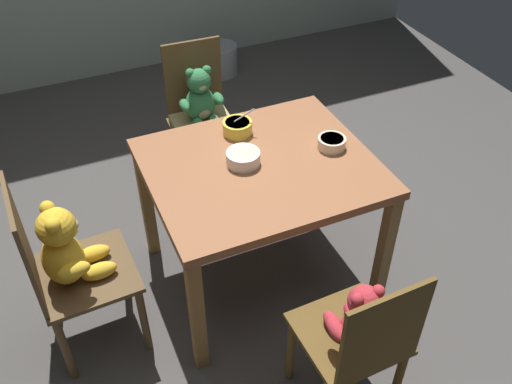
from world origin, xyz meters
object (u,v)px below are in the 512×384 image
at_px(teddy_chair_near_left, 67,258).
at_px(teddy_chair_far_center, 202,113).
at_px(teddy_chair_near_front, 359,331).
at_px(porridge_bowl_cream_near_right, 332,142).
at_px(porridge_bowl_yellow_far_center, 238,127).
at_px(dining_table, 260,180).
at_px(metal_pail, 221,59).
at_px(porridge_bowl_white_center, 243,158).

xyz_separation_m(teddy_chair_near_left, teddy_chair_far_center, (0.91, 0.87, -0.03)).
height_order(teddy_chair_near_front, porridge_bowl_cream_near_right, teddy_chair_near_front).
bearing_deg(porridge_bowl_yellow_far_center, teddy_chair_near_front, -88.33).
relative_size(dining_table, teddy_chair_near_left, 1.10).
distance_m(teddy_chair_near_front, teddy_chair_far_center, 1.65).
bearing_deg(teddy_chair_near_left, metal_pail, 53.09).
bearing_deg(porridge_bowl_yellow_far_center, porridge_bowl_cream_near_right, -38.97).
relative_size(porridge_bowl_white_center, metal_pail, 0.56).
relative_size(porridge_bowl_yellow_far_center, metal_pail, 0.55).
height_order(teddy_chair_far_center, porridge_bowl_yellow_far_center, teddy_chair_far_center).
height_order(teddy_chair_near_left, metal_pail, teddy_chair_near_left).
bearing_deg(porridge_bowl_cream_near_right, metal_pail, 83.36).
bearing_deg(teddy_chair_near_left, porridge_bowl_white_center, 3.48).
bearing_deg(porridge_bowl_cream_near_right, teddy_chair_near_front, -111.64).
height_order(teddy_chair_near_front, teddy_chair_far_center, teddy_chair_far_center).
xyz_separation_m(dining_table, metal_pail, (0.61, 2.15, -0.52)).
bearing_deg(dining_table, porridge_bowl_white_center, 152.40).
distance_m(teddy_chair_far_center, porridge_bowl_yellow_far_center, 0.60).
relative_size(dining_table, porridge_bowl_yellow_far_center, 6.77).
bearing_deg(porridge_bowl_yellow_far_center, porridge_bowl_white_center, -106.80).
relative_size(porridge_bowl_cream_near_right, metal_pail, 0.48).
bearing_deg(porridge_bowl_yellow_far_center, teddy_chair_far_center, 89.86).
bearing_deg(teddy_chair_far_center, porridge_bowl_cream_near_right, 24.95).
height_order(porridge_bowl_cream_near_right, porridge_bowl_yellow_far_center, porridge_bowl_yellow_far_center).
xyz_separation_m(teddy_chair_far_center, porridge_bowl_white_center, (-0.07, -0.79, 0.24)).
distance_m(teddy_chair_near_left, porridge_bowl_cream_near_right, 1.28).
relative_size(porridge_bowl_cream_near_right, porridge_bowl_yellow_far_center, 0.88).
xyz_separation_m(porridge_bowl_white_center, metal_pail, (0.68, 2.11, -0.64)).
relative_size(teddy_chair_near_left, porridge_bowl_white_center, 6.00).
bearing_deg(metal_pail, dining_table, -105.82).
xyz_separation_m(teddy_chair_near_front, porridge_bowl_white_center, (-0.10, 0.87, 0.25)).
distance_m(dining_table, porridge_bowl_cream_near_right, 0.38).
relative_size(dining_table, metal_pail, 3.70).
relative_size(teddy_chair_near_front, metal_pail, 3.10).
distance_m(teddy_chair_far_center, porridge_bowl_white_center, 0.83).
xyz_separation_m(teddy_chair_near_front, porridge_bowl_cream_near_right, (0.32, 0.81, 0.25)).
distance_m(porridge_bowl_cream_near_right, porridge_bowl_yellow_far_center, 0.46).
relative_size(teddy_chair_far_center, porridge_bowl_cream_near_right, 6.84).
height_order(teddy_chair_near_front, metal_pail, teddy_chair_near_front).
relative_size(porridge_bowl_cream_near_right, porridge_bowl_white_center, 0.86).
bearing_deg(porridge_bowl_white_center, porridge_bowl_cream_near_right, -6.90).
xyz_separation_m(dining_table, porridge_bowl_cream_near_right, (0.36, -0.02, 0.12)).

